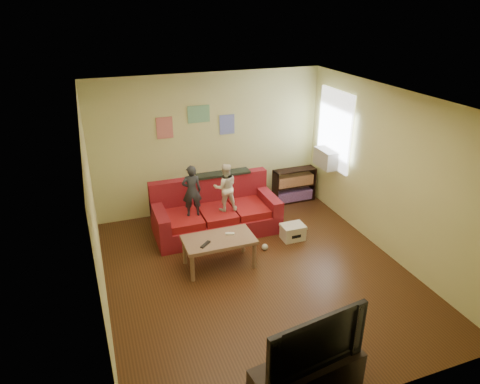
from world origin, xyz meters
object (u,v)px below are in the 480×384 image
object	(u,v)px
sofa	(215,214)
child_a	(192,191)
file_box	(293,232)
tv_stand	(307,379)
coffee_table	(219,242)
bookshelf	(294,187)
child_b	(225,187)
television	(310,338)

from	to	relation	value
sofa	child_a	bearing A→B (deg)	-158.75
file_box	tv_stand	world-z (taller)	tv_stand
coffee_table	bookshelf	size ratio (longest dim) A/B	1.25
coffee_table	bookshelf	xyz separation A→B (m)	(2.19, 1.76, -0.11)
child_b	file_box	distance (m)	1.43
child_b	file_box	size ratio (longest dim) A/B	2.16
child_b	tv_stand	xyz separation A→B (m)	(-0.30, -3.63, -0.67)
tv_stand	television	size ratio (longest dim) A/B	1.07
sofa	child_b	bearing A→B (deg)	-49.98
coffee_table	file_box	size ratio (longest dim) A/B	2.74
child_a	bookshelf	size ratio (longest dim) A/B	1.04
child_a	bookshelf	xyz separation A→B (m)	(2.36, 0.79, -0.61)
coffee_table	television	size ratio (longest dim) A/B	0.95
file_box	television	world-z (taller)	television
child_b	television	world-z (taller)	child_b
coffee_table	television	bearing A→B (deg)	-87.15
child_b	child_a	bearing A→B (deg)	7.72
child_a	tv_stand	size ratio (longest dim) A/B	0.74
file_box	television	bearing A→B (deg)	-113.99
sofa	file_box	world-z (taller)	sofa
television	sofa	bearing A→B (deg)	79.48
coffee_table	child_a	bearing A→B (deg)	99.75
tv_stand	coffee_table	bearing A→B (deg)	85.47
coffee_table	bookshelf	distance (m)	2.82
child_a	coffee_table	distance (m)	1.10
child_a	child_b	world-z (taller)	child_a
child_b	coffee_table	xyz separation A→B (m)	(-0.43, -0.97, -0.47)
sofa	tv_stand	world-z (taller)	sofa
child_a	coffee_table	bearing A→B (deg)	106.40
tv_stand	television	xyz separation A→B (m)	(0.00, 0.00, 0.57)
child_b	coffee_table	bearing A→B (deg)	73.65
file_box	television	distance (m)	3.35
sofa	television	world-z (taller)	television
bookshelf	file_box	size ratio (longest dim) A/B	2.19
coffee_table	file_box	distance (m)	1.54
television	child_b	bearing A→B (deg)	77.04
tv_stand	file_box	bearing A→B (deg)	58.63
child_a	television	distance (m)	3.65
bookshelf	file_box	xyz separation A→B (m)	(-0.72, -1.42, -0.17)
file_box	tv_stand	distance (m)	3.29
sofa	bookshelf	world-z (taller)	sofa
tv_stand	television	world-z (taller)	television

